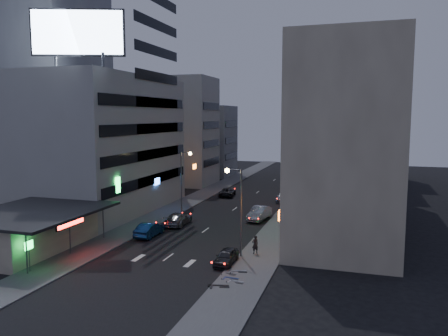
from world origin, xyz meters
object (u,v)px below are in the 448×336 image
at_px(parked_car_right_near, 226,257).
at_px(road_car_blue, 150,229).
at_px(parked_car_right_far, 284,197).
at_px(scooter_black_b, 237,268).
at_px(person, 255,244).
at_px(scooter_silver_a, 245,275).
at_px(parked_car_right_mid, 259,213).
at_px(scooter_black_a, 230,277).
at_px(scooter_blue, 240,272).
at_px(parked_car_left, 227,192).
at_px(scooter_silver_b, 247,263).
at_px(road_car_silver, 178,219).

relative_size(parked_car_right_near, road_car_blue, 0.84).
relative_size(parked_car_right_far, scooter_black_b, 2.99).
xyz_separation_m(road_car_blue, person, (12.22, -2.74, 0.22)).
height_order(parked_car_right_far, scooter_silver_a, parked_car_right_far).
xyz_separation_m(parked_car_right_mid, scooter_black_a, (2.65, -21.62, -0.08)).
bearing_deg(scooter_blue, scooter_silver_a, -130.13).
xyz_separation_m(parked_car_right_far, road_car_blue, (-10.44, -23.36, 0.06)).
xyz_separation_m(parked_car_right_far, scooter_silver_a, (2.68, -33.26, -0.03)).
relative_size(person, scooter_black_b, 1.07).
relative_size(parked_car_left, person, 2.84).
bearing_deg(scooter_silver_b, scooter_silver_a, 175.77).
height_order(road_car_silver, scooter_silver_b, road_car_silver).
xyz_separation_m(parked_car_right_far, person, (1.78, -26.10, 0.28)).
relative_size(road_car_silver, scooter_silver_a, 2.85).
bearing_deg(scooter_black_a, parked_car_right_near, 7.50).
xyz_separation_m(person, scooter_silver_a, (0.90, -7.15, -0.30)).
bearing_deg(parked_car_right_far, person, -88.12).
distance_m(scooter_silver_a, scooter_blue, 0.85).
height_order(scooter_silver_a, scooter_black_b, scooter_silver_a).
distance_m(parked_car_right_near, road_car_silver, 14.91).
relative_size(parked_car_right_mid, person, 2.95).
bearing_deg(parked_car_right_far, scooter_black_a, -89.12).
xyz_separation_m(parked_car_left, parked_car_right_far, (9.45, -1.87, 0.02)).
relative_size(parked_car_right_mid, scooter_blue, 2.82).
relative_size(road_car_silver, scooter_silver_b, 2.57).
distance_m(scooter_blue, scooter_silver_b, 1.90).
height_order(parked_car_right_far, person, person).
xyz_separation_m(person, scooter_blue, (0.30, -6.55, -0.31)).
relative_size(parked_car_right_mid, road_car_silver, 0.98).
xyz_separation_m(parked_car_right_near, road_car_silver, (-9.50, 11.50, 0.09)).
distance_m(parked_car_right_far, person, 26.17).
bearing_deg(parked_car_right_mid, scooter_silver_b, -73.71).
bearing_deg(road_car_silver, parked_car_right_near, 127.03).
relative_size(scooter_silver_a, scooter_black_b, 1.12).
distance_m(parked_car_right_near, road_car_blue, 12.07).
bearing_deg(road_car_blue, scooter_black_a, 138.39).
relative_size(scooter_silver_a, scooter_silver_b, 0.90).
height_order(road_car_silver, scooter_black_b, road_car_silver).
height_order(road_car_blue, scooter_black_b, road_car_blue).
xyz_separation_m(person, scooter_black_a, (-0.05, -8.10, -0.22)).
xyz_separation_m(parked_car_right_mid, road_car_silver, (-8.58, -5.34, -0.09)).
xyz_separation_m(parked_car_right_mid, road_car_blue, (-9.53, -10.78, -0.07)).
height_order(parked_car_right_near, road_car_silver, road_car_silver).
height_order(parked_car_right_near, road_car_blue, road_car_blue).
relative_size(parked_car_right_far, road_car_silver, 0.93).
bearing_deg(scooter_black_a, parked_car_left, 4.81).
relative_size(person, scooter_black_a, 0.83).
bearing_deg(parked_car_right_far, parked_car_right_near, -92.02).
bearing_deg(person, scooter_black_a, 47.68).
relative_size(parked_car_left, scooter_silver_a, 2.70).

